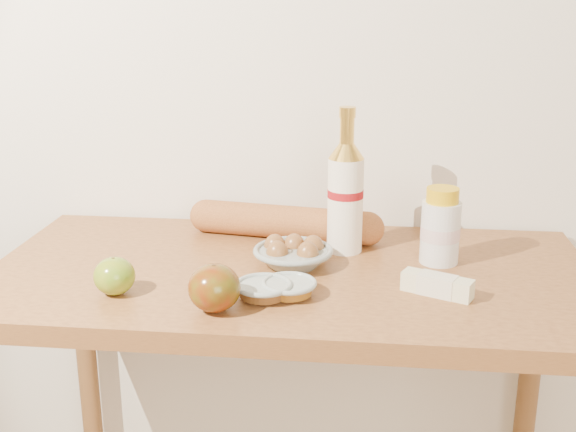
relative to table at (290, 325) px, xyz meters
The scene contains 11 objects.
back_wall 0.62m from the table, 90.00° to the left, with size 3.50×0.02×2.60m, color silver.
table is the anchor object (origin of this frame).
bourbon_bottle 0.29m from the table, 48.93° to the left, with size 0.08×0.08×0.31m.
cream_bottle 0.36m from the table, 13.60° to the left, with size 0.10×0.10×0.16m.
egg_bowl 0.15m from the table, 79.32° to the left, with size 0.17×0.17×0.06m.
baguette 0.25m from the table, 99.68° to the left, with size 0.45×0.14×0.07m.
apple_yellowgreen 0.38m from the table, 152.51° to the right, with size 0.09×0.09×0.07m.
apple_redgreen_front 0.29m from the table, 117.21° to the right, with size 0.11×0.11×0.08m.
sugar_bowl 0.20m from the table, 102.16° to the right, with size 0.12×0.12×0.03m.
syrup_bowl 0.19m from the table, 84.27° to the right, with size 0.12×0.12×0.03m.
butter_stick 0.33m from the table, 18.70° to the right, with size 0.13×0.09×0.04m.
Camera 1 is at (0.15, -0.15, 1.43)m, focal length 45.00 mm.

